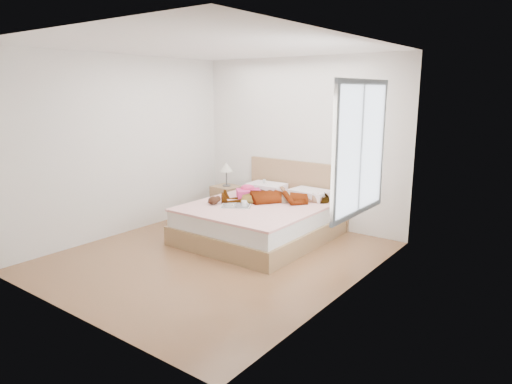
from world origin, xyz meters
The scene contains 11 objects.
ground centered at (0.00, 0.00, 0.00)m, with size 4.00×4.00×0.00m, color #4F3118.
woman centered at (0.10, 1.19, 0.62)m, with size 0.59×1.58×0.22m, color white.
hair centered at (-0.47, 1.64, 0.55)m, with size 0.48×0.59×0.09m, color black.
phone centered at (-0.40, 1.59, 0.69)m, with size 0.04×0.09×0.01m, color silver.
room_shell centered at (1.77, 0.30, 1.50)m, with size 4.00×4.00×4.00m.
bed centered at (0.00, 1.04, 0.28)m, with size 1.80×2.08×1.00m.
towel centered at (-0.39, 1.18, 0.59)m, with size 0.45×0.45×0.19m.
magazine centered at (-0.18, 0.62, 0.52)m, with size 0.50×0.45×0.02m.
coffee_mug centered at (-0.07, 0.67, 0.55)m, with size 0.11×0.08×0.09m.
plush_toy centered at (-0.50, 0.53, 0.57)m, with size 0.16×0.22×0.12m.
nightstand centered at (-1.13, 1.54, 0.31)m, with size 0.45×0.41×0.93m.
Camera 1 is at (3.74, -4.15, 2.10)m, focal length 32.00 mm.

